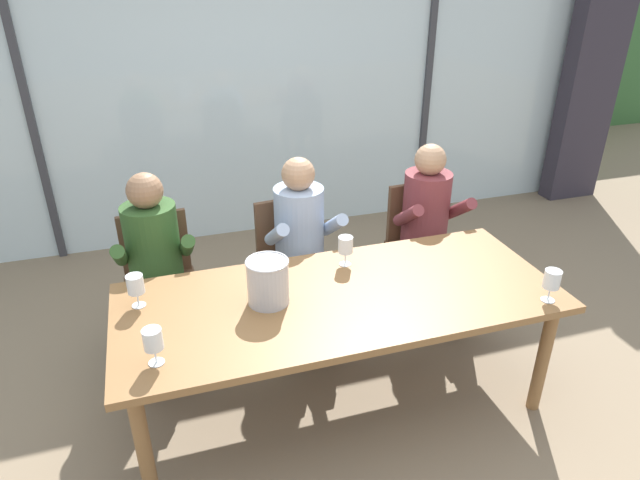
{
  "coord_description": "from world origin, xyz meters",
  "views": [
    {
      "loc": [
        -0.83,
        -2.28,
        2.29
      ],
      "look_at": [
        0.0,
        0.35,
        0.88
      ],
      "focal_mm": 31.0,
      "sensor_mm": 36.0,
      "label": 1
    }
  ],
  "objects_px": {
    "chair_near_curtain": "(159,273)",
    "wine_glass_by_left_taster": "(346,246)",
    "chair_center": "(420,236)",
    "person_maroon_top": "(430,221)",
    "dining_table": "(340,306)",
    "wine_glass_by_right_taster": "(552,281)",
    "person_pale_blue_shirt": "(303,239)",
    "wine_glass_center_pour": "(136,286)",
    "ice_bucket_primary": "(268,281)",
    "person_olive_shirt": "(155,259)",
    "chair_left_of_center": "(292,255)",
    "wine_glass_near_bucket": "(153,341)"
  },
  "relations": [
    {
      "from": "chair_near_curtain",
      "to": "wine_glass_by_left_taster",
      "type": "distance_m",
      "value": 1.23
    },
    {
      "from": "chair_center",
      "to": "person_maroon_top",
      "type": "xyz_separation_m",
      "value": [
        0.0,
        -0.11,
        0.17
      ]
    },
    {
      "from": "dining_table",
      "to": "wine_glass_by_right_taster",
      "type": "bearing_deg",
      "value": -20.26
    },
    {
      "from": "dining_table",
      "to": "wine_glass_by_left_taster",
      "type": "distance_m",
      "value": 0.37
    },
    {
      "from": "chair_near_curtain",
      "to": "person_pale_blue_shirt",
      "type": "relative_size",
      "value": 0.74
    },
    {
      "from": "chair_center",
      "to": "wine_glass_center_pour",
      "type": "height_order",
      "value": "wine_glass_center_pour"
    },
    {
      "from": "dining_table",
      "to": "ice_bucket_primary",
      "type": "xyz_separation_m",
      "value": [
        -0.37,
        0.05,
        0.19
      ]
    },
    {
      "from": "dining_table",
      "to": "chair_near_curtain",
      "type": "distance_m",
      "value": 1.27
    },
    {
      "from": "person_olive_shirt",
      "to": "person_pale_blue_shirt",
      "type": "height_order",
      "value": "same"
    },
    {
      "from": "person_maroon_top",
      "to": "wine_glass_by_right_taster",
      "type": "distance_m",
      "value": 1.13
    },
    {
      "from": "chair_near_curtain",
      "to": "chair_left_of_center",
      "type": "distance_m",
      "value": 0.86
    },
    {
      "from": "chair_center",
      "to": "wine_glass_center_pour",
      "type": "distance_m",
      "value": 2.04
    },
    {
      "from": "wine_glass_by_right_taster",
      "to": "wine_glass_by_left_taster",
      "type": "bearing_deg",
      "value": 142.43
    },
    {
      "from": "chair_near_curtain",
      "to": "ice_bucket_primary",
      "type": "xyz_separation_m",
      "value": [
        0.53,
        -0.84,
        0.33
      ]
    },
    {
      "from": "chair_left_of_center",
      "to": "wine_glass_by_left_taster",
      "type": "distance_m",
      "value": 0.67
    },
    {
      "from": "chair_near_curtain",
      "to": "chair_left_of_center",
      "type": "height_order",
      "value": "same"
    },
    {
      "from": "dining_table",
      "to": "wine_glass_near_bucket",
      "type": "xyz_separation_m",
      "value": [
        -0.94,
        -0.27,
        0.19
      ]
    },
    {
      "from": "wine_glass_near_bucket",
      "to": "wine_glass_by_left_taster",
      "type": "bearing_deg",
      "value": 27.93
    },
    {
      "from": "ice_bucket_primary",
      "to": "wine_glass_by_right_taster",
      "type": "xyz_separation_m",
      "value": [
        1.36,
        -0.42,
        -0.01
      ]
    },
    {
      "from": "wine_glass_by_left_taster",
      "to": "wine_glass_near_bucket",
      "type": "distance_m",
      "value": 1.21
    },
    {
      "from": "chair_left_of_center",
      "to": "wine_glass_near_bucket",
      "type": "bearing_deg",
      "value": -134.86
    },
    {
      "from": "person_pale_blue_shirt",
      "to": "ice_bucket_primary",
      "type": "xyz_separation_m",
      "value": [
        -0.38,
        -0.7,
        0.16
      ]
    },
    {
      "from": "wine_glass_center_pour",
      "to": "person_olive_shirt",
      "type": "bearing_deg",
      "value": 79.49
    },
    {
      "from": "person_maroon_top",
      "to": "ice_bucket_primary",
      "type": "height_order",
      "value": "person_maroon_top"
    },
    {
      "from": "chair_near_curtain",
      "to": "person_maroon_top",
      "type": "relative_size",
      "value": 0.74
    },
    {
      "from": "person_maroon_top",
      "to": "wine_glass_by_right_taster",
      "type": "height_order",
      "value": "person_maroon_top"
    },
    {
      "from": "chair_center",
      "to": "wine_glass_near_bucket",
      "type": "distance_m",
      "value": 2.19
    },
    {
      "from": "chair_left_of_center",
      "to": "wine_glass_by_right_taster",
      "type": "height_order",
      "value": "wine_glass_by_right_taster"
    },
    {
      "from": "wine_glass_center_pour",
      "to": "wine_glass_near_bucket",
      "type": "bearing_deg",
      "value": -82.56
    },
    {
      "from": "person_pale_blue_shirt",
      "to": "wine_glass_by_left_taster",
      "type": "distance_m",
      "value": 0.49
    },
    {
      "from": "chair_near_curtain",
      "to": "wine_glass_by_left_taster",
      "type": "height_order",
      "value": "wine_glass_by_left_taster"
    },
    {
      "from": "person_maroon_top",
      "to": "wine_glass_center_pour",
      "type": "relative_size",
      "value": 6.95
    },
    {
      "from": "ice_bucket_primary",
      "to": "wine_glass_by_right_taster",
      "type": "height_order",
      "value": "ice_bucket_primary"
    },
    {
      "from": "person_pale_blue_shirt",
      "to": "wine_glass_center_pour",
      "type": "relative_size",
      "value": 6.95
    },
    {
      "from": "chair_near_curtain",
      "to": "wine_glass_center_pour",
      "type": "relative_size",
      "value": 5.11
    },
    {
      "from": "chair_near_curtain",
      "to": "wine_glass_by_right_taster",
      "type": "height_order",
      "value": "wine_glass_by_right_taster"
    },
    {
      "from": "wine_glass_center_pour",
      "to": "person_pale_blue_shirt",
      "type": "bearing_deg",
      "value": 27.82
    },
    {
      "from": "person_pale_blue_shirt",
      "to": "wine_glass_by_right_taster",
      "type": "relative_size",
      "value": 6.95
    },
    {
      "from": "dining_table",
      "to": "chair_left_of_center",
      "type": "relative_size",
      "value": 2.58
    },
    {
      "from": "person_olive_shirt",
      "to": "wine_glass_center_pour",
      "type": "bearing_deg",
      "value": -101.82
    },
    {
      "from": "ice_bucket_primary",
      "to": "wine_glass_center_pour",
      "type": "relative_size",
      "value": 1.38
    },
    {
      "from": "chair_left_of_center",
      "to": "person_olive_shirt",
      "type": "relative_size",
      "value": 0.74
    },
    {
      "from": "ice_bucket_primary",
      "to": "wine_glass_by_right_taster",
      "type": "relative_size",
      "value": 1.38
    },
    {
      "from": "person_maroon_top",
      "to": "chair_near_curtain",
      "type": "bearing_deg",
      "value": 176.53
    },
    {
      "from": "chair_center",
      "to": "person_olive_shirt",
      "type": "bearing_deg",
      "value": 179.28
    },
    {
      "from": "chair_near_curtain",
      "to": "ice_bucket_primary",
      "type": "distance_m",
      "value": 1.04
    },
    {
      "from": "person_pale_blue_shirt",
      "to": "ice_bucket_primary",
      "type": "bearing_deg",
      "value": -122.74
    },
    {
      "from": "ice_bucket_primary",
      "to": "wine_glass_by_right_taster",
      "type": "distance_m",
      "value": 1.43
    },
    {
      "from": "chair_center",
      "to": "wine_glass_by_right_taster",
      "type": "relative_size",
      "value": 5.11
    },
    {
      "from": "person_olive_shirt",
      "to": "wine_glass_by_left_taster",
      "type": "distance_m",
      "value": 1.14
    }
  ]
}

